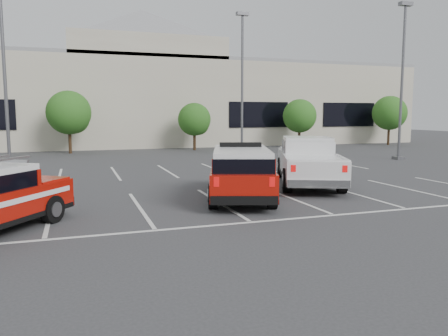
{
  "coord_description": "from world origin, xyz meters",
  "views": [
    {
      "loc": [
        -4.58,
        -13.93,
        3.01
      ],
      "look_at": [
        0.56,
        1.18,
        1.05
      ],
      "focal_mm": 35.0,
      "sensor_mm": 36.0,
      "label": 1
    }
  ],
  "objects_px": {
    "tree_mid_left": "(70,114)",
    "light_pole_mid": "(242,84)",
    "convention_building": "(123,98)",
    "tree_right": "(300,117)",
    "light_pole_left": "(4,73)",
    "tree_far_right": "(390,114)",
    "light_pole_right": "(402,81)",
    "fire_chief_suv": "(241,176)",
    "tree_mid_right": "(195,121)",
    "white_pickup": "(308,166)"
  },
  "relations": [
    {
      "from": "tree_mid_left",
      "to": "light_pole_mid",
      "type": "bearing_deg",
      "value": -26.92
    },
    {
      "from": "convention_building",
      "to": "light_pole_mid",
      "type": "distance_m",
      "value": 17.27
    },
    {
      "from": "tree_right",
      "to": "light_pole_left",
      "type": "bearing_deg",
      "value": -156.49
    },
    {
      "from": "light_pole_mid",
      "to": "tree_far_right",
      "type": "bearing_deg",
      "value": 18.48
    },
    {
      "from": "light_pole_mid",
      "to": "light_pole_right",
      "type": "xyz_separation_m",
      "value": [
        9.0,
        -6.0,
        0.0
      ]
    },
    {
      "from": "light_pole_right",
      "to": "fire_chief_suv",
      "type": "distance_m",
      "value": 18.3
    },
    {
      "from": "tree_mid_right",
      "to": "tree_far_right",
      "type": "height_order",
      "value": "tree_far_right"
    },
    {
      "from": "convention_building",
      "to": "tree_right",
      "type": "distance_m",
      "value": 17.96
    },
    {
      "from": "tree_mid_right",
      "to": "tree_far_right",
      "type": "distance_m",
      "value": 20.01
    },
    {
      "from": "tree_far_right",
      "to": "light_pole_mid",
      "type": "distance_m",
      "value": 19.19
    },
    {
      "from": "light_pole_mid",
      "to": "white_pickup",
      "type": "xyz_separation_m",
      "value": [
        -2.07,
        -13.31,
        -4.38
      ]
    },
    {
      "from": "tree_mid_left",
      "to": "fire_chief_suv",
      "type": "bearing_deg",
      "value": -74.72
    },
    {
      "from": "light_pole_right",
      "to": "convention_building",
      "type": "bearing_deg",
      "value": 125.89
    },
    {
      "from": "tree_right",
      "to": "light_pole_right",
      "type": "relative_size",
      "value": 0.43
    },
    {
      "from": "tree_far_right",
      "to": "fire_chief_suv",
      "type": "bearing_deg",
      "value": -138.25
    },
    {
      "from": "fire_chief_suv",
      "to": "light_pole_left",
      "type": "bearing_deg",
      "value": 146.85
    },
    {
      "from": "light_pole_mid",
      "to": "fire_chief_suv",
      "type": "relative_size",
      "value": 1.7
    },
    {
      "from": "tree_right",
      "to": "fire_chief_suv",
      "type": "xyz_separation_m",
      "value": [
        -14.12,
        -21.53,
        -1.96
      ]
    },
    {
      "from": "tree_mid_right",
      "to": "fire_chief_suv",
      "type": "bearing_deg",
      "value": -100.83
    },
    {
      "from": "tree_right",
      "to": "light_pole_mid",
      "type": "relative_size",
      "value": 0.43
    },
    {
      "from": "light_pole_left",
      "to": "light_pole_right",
      "type": "relative_size",
      "value": 1.0
    },
    {
      "from": "tree_mid_left",
      "to": "light_pole_left",
      "type": "height_order",
      "value": "light_pole_left"
    },
    {
      "from": "tree_right",
      "to": "light_pole_right",
      "type": "xyz_separation_m",
      "value": [
        0.91,
        -12.05,
        2.41
      ]
    },
    {
      "from": "light_pole_right",
      "to": "tree_mid_right",
      "type": "bearing_deg",
      "value": 132.17
    },
    {
      "from": "white_pickup",
      "to": "light_pole_right",
      "type": "bearing_deg",
      "value": 56.6
    },
    {
      "from": "tree_right",
      "to": "tree_far_right",
      "type": "xyz_separation_m",
      "value": [
        10.0,
        0.0,
        0.27
      ]
    },
    {
      "from": "tree_far_right",
      "to": "white_pickup",
      "type": "height_order",
      "value": "tree_far_right"
    },
    {
      "from": "convention_building",
      "to": "fire_chief_suv",
      "type": "bearing_deg",
      "value": -88.55
    },
    {
      "from": "light_pole_mid",
      "to": "fire_chief_suv",
      "type": "height_order",
      "value": "light_pole_mid"
    },
    {
      "from": "tree_mid_right",
      "to": "tree_mid_left",
      "type": "bearing_deg",
      "value": 180.0
    },
    {
      "from": "tree_mid_right",
      "to": "light_pole_right",
      "type": "bearing_deg",
      "value": -47.83
    },
    {
      "from": "light_pole_mid",
      "to": "light_pole_right",
      "type": "relative_size",
      "value": 1.0
    },
    {
      "from": "tree_right",
      "to": "tree_far_right",
      "type": "distance_m",
      "value": 10.0
    },
    {
      "from": "light_pole_left",
      "to": "convention_building",
      "type": "bearing_deg",
      "value": 67.61
    },
    {
      "from": "tree_right",
      "to": "white_pickup",
      "type": "height_order",
      "value": "tree_right"
    },
    {
      "from": "tree_far_right",
      "to": "light_pole_mid",
      "type": "xyz_separation_m",
      "value": [
        -18.09,
        -6.05,
        2.14
      ]
    },
    {
      "from": "tree_mid_right",
      "to": "tree_far_right",
      "type": "xyz_separation_m",
      "value": [
        20.0,
        0.0,
        0.54
      ]
    },
    {
      "from": "tree_mid_left",
      "to": "tree_right",
      "type": "xyz_separation_m",
      "value": [
        20.0,
        -0.0,
        -0.27
      ]
    },
    {
      "from": "tree_mid_right",
      "to": "tree_far_right",
      "type": "bearing_deg",
      "value": 0.0
    },
    {
      "from": "convention_building",
      "to": "white_pickup",
      "type": "distance_m",
      "value": 29.82
    },
    {
      "from": "tree_right",
      "to": "fire_chief_suv",
      "type": "height_order",
      "value": "tree_right"
    },
    {
      "from": "tree_mid_left",
      "to": "light_pole_left",
      "type": "bearing_deg",
      "value": -107.1
    },
    {
      "from": "convention_building",
      "to": "tree_mid_left",
      "type": "xyz_separation_m",
      "value": [
        -5.09,
        -9.82,
        -1.68
      ]
    },
    {
      "from": "white_pickup",
      "to": "tree_right",
      "type": "bearing_deg",
      "value": 85.45
    },
    {
      "from": "light_pole_left",
      "to": "light_pole_mid",
      "type": "relative_size",
      "value": 1.0
    },
    {
      "from": "convention_building",
      "to": "fire_chief_suv",
      "type": "relative_size",
      "value": 9.94
    },
    {
      "from": "convention_building",
      "to": "fire_chief_suv",
      "type": "height_order",
      "value": "convention_building"
    },
    {
      "from": "fire_chief_suv",
      "to": "white_pickup",
      "type": "relative_size",
      "value": 0.87
    },
    {
      "from": "light_pole_right",
      "to": "tree_right",
      "type": "bearing_deg",
      "value": 94.31
    },
    {
      "from": "fire_chief_suv",
      "to": "white_pickup",
      "type": "height_order",
      "value": "white_pickup"
    }
  ]
}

